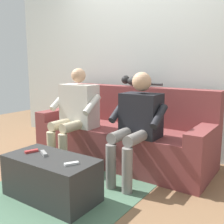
% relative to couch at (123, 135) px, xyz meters
% --- Properties ---
extents(ground_plane, '(8.00, 8.00, 0.00)m').
position_rel_couch_xyz_m(ground_plane, '(0.00, 0.75, -0.32)').
color(ground_plane, '#846042').
extents(back_wall, '(4.78, 0.06, 2.77)m').
position_rel_couch_xyz_m(back_wall, '(0.00, -0.54, 1.07)').
color(back_wall, silver).
rests_on(back_wall, ground).
extents(couch, '(2.17, 0.79, 0.90)m').
position_rel_couch_xyz_m(couch, '(0.00, 0.00, 0.00)').
color(couch, brown).
rests_on(couch, ground).
extents(coffee_table, '(0.84, 0.43, 0.38)m').
position_rel_couch_xyz_m(coffee_table, '(0.00, 1.20, -0.13)').
color(coffee_table, '#2D2D2D').
rests_on(coffee_table, ground).
extents(person_left_seated, '(0.55, 0.60, 1.10)m').
position_rel_couch_xyz_m(person_left_seated, '(-0.42, 0.40, 0.31)').
color(person_left_seated, black).
rests_on(person_left_seated, ground).
extents(person_right_seated, '(0.60, 0.55, 1.13)m').
position_rel_couch_xyz_m(person_right_seated, '(0.42, 0.40, 0.32)').
color(person_right_seated, beige).
rests_on(person_right_seated, ground).
extents(cat_on_backrest, '(0.57, 0.14, 0.14)m').
position_rel_couch_xyz_m(cat_on_backrest, '(-0.04, -0.24, 0.65)').
color(cat_on_backrest, black).
rests_on(cat_on_backrest, couch).
extents(remote_red, '(0.08, 0.13, 0.02)m').
position_rel_couch_xyz_m(remote_red, '(0.24, 1.20, 0.07)').
color(remote_red, '#B73333').
rests_on(remote_red, coffee_table).
extents(remote_white, '(0.09, 0.12, 0.02)m').
position_rel_couch_xyz_m(remote_white, '(-0.27, 1.22, 0.07)').
color(remote_white, white).
rests_on(remote_white, coffee_table).
extents(remote_gray, '(0.13, 0.09, 0.02)m').
position_rel_couch_xyz_m(remote_gray, '(0.10, 1.18, 0.08)').
color(remote_gray, gray).
rests_on(remote_gray, coffee_table).
extents(floor_rug, '(1.35, 1.53, 0.01)m').
position_rel_couch_xyz_m(floor_rug, '(0.00, 1.04, -0.31)').
color(floor_rug, '#4C7056').
rests_on(floor_rug, ground).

